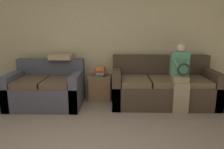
{
  "coord_description": "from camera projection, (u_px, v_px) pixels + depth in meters",
  "views": [
    {
      "loc": [
        0.44,
        -1.93,
        1.52
      ],
      "look_at": [
        0.36,
        1.71,
        0.75
      ],
      "focal_mm": 35.0,
      "sensor_mm": 36.0,
      "label": 1
    }
  ],
  "objects": [
    {
      "name": "couch_main",
      "position": [
        162.0,
        87.0,
        4.45
      ],
      "size": [
        2.04,
        0.96,
        0.96
      ],
      "color": "#473828",
      "rests_on": "ground_plane"
    },
    {
      "name": "book_stack",
      "position": [
        100.0,
        72.0,
        4.66
      ],
      "size": [
        0.25,
        0.32,
        0.19
      ],
      "color": "#3D8451",
      "rests_on": "side_shelf"
    },
    {
      "name": "side_shelf",
      "position": [
        100.0,
        87.0,
        4.73
      ],
      "size": [
        0.48,
        0.4,
        0.52
      ],
      "color": "olive",
      "rests_on": "ground_plane"
    },
    {
      "name": "child_left_seated",
      "position": [
        180.0,
        76.0,
        3.98
      ],
      "size": [
        0.34,
        0.37,
        1.25
      ],
      "color": "tan",
      "rests_on": "ground_plane"
    },
    {
      "name": "wall_back",
      "position": [
        97.0,
        40.0,
        4.77
      ],
      "size": [
        7.38,
        0.06,
        2.55
      ],
      "color": "#C6B789",
      "rests_on": "ground_plane"
    },
    {
      "name": "couch_side",
      "position": [
        47.0,
        89.0,
        4.37
      ],
      "size": [
        1.4,
        0.97,
        0.89
      ],
      "color": "#4C4C56",
      "rests_on": "ground_plane"
    },
    {
      "name": "throw_pillow",
      "position": [
        62.0,
        56.0,
        4.58
      ],
      "size": [
        0.45,
        0.45,
        0.1
      ],
      "color": "tan",
      "rests_on": "couch_side"
    }
  ]
}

